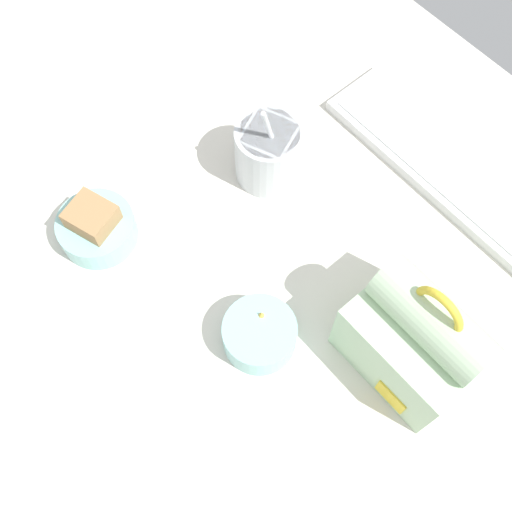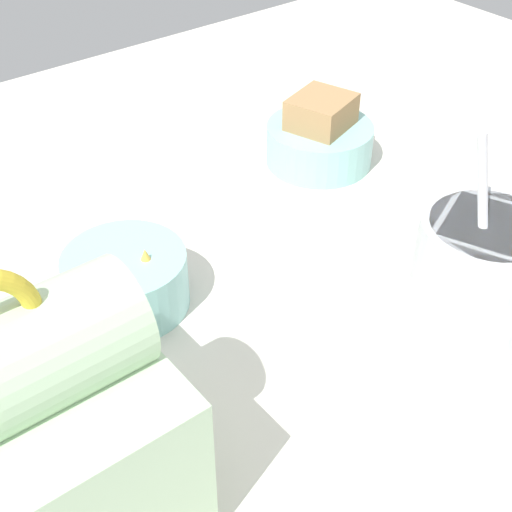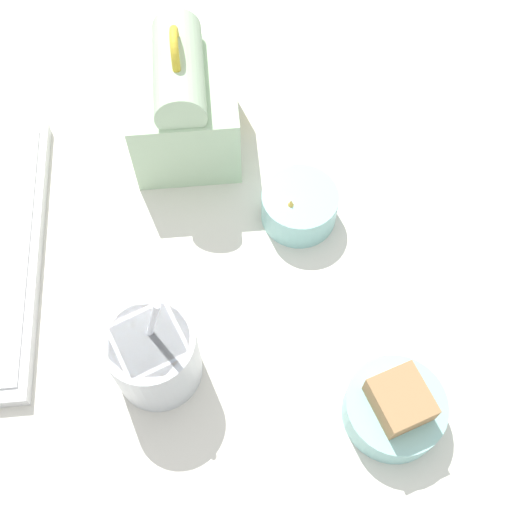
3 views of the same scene
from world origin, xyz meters
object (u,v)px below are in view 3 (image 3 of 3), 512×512
object	(u,v)px
lunch_bag	(184,104)
soup_cup	(154,355)
bento_bowl_snacks	(299,206)
bento_bowl_sandwich	(395,408)

from	to	relation	value
lunch_bag	soup_cup	bearing A→B (deg)	172.04
lunch_bag	bento_bowl_snacks	xyz separation A→B (cm)	(-14.50, -14.13, -4.82)
soup_cup	bento_bowl_sandwich	size ratio (longest dim) A/B	1.49
lunch_bag	bento_bowl_snacks	world-z (taller)	lunch_bag
lunch_bag	soup_cup	distance (cm)	34.74
lunch_bag	soup_cup	xyz separation A→B (cm)	(-34.33, 4.80, -2.17)
bento_bowl_sandwich	bento_bowl_snacks	bearing A→B (deg)	14.89
bento_bowl_sandwich	soup_cup	bearing A→B (deg)	73.65
bento_bowl_snacks	bento_bowl_sandwich	bearing A→B (deg)	-165.11
lunch_bag	soup_cup	size ratio (longest dim) A/B	1.18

